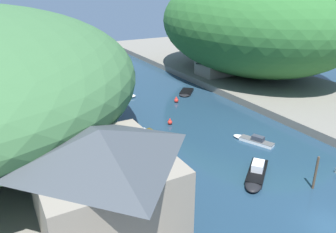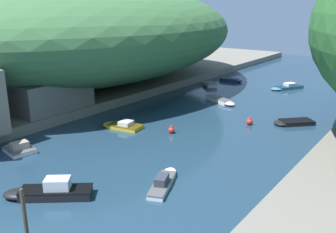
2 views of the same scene
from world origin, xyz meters
name	(u,v)px [view 1 (image 1 of 2)]	position (x,y,z in m)	size (l,w,h in m)	color
water_surface	(160,111)	(0.00, 30.00, 0.00)	(130.00, 130.00, 0.00)	#1E384C
right_bank	(272,86)	(24.00, 30.00, 0.58)	(22.00, 120.00, 1.15)	slate
hillside_right	(251,23)	(25.10, 38.52, 11.22)	(31.77, 44.48, 20.14)	#2D662D
waterfront_building	(103,179)	(-16.43, 7.80, 5.38)	(10.06, 11.10, 8.21)	gray
boathouse_shed	(69,132)	(-15.98, 20.63, 3.88)	(5.86, 9.88, 5.28)	slate
right_bank_cottage	(215,65)	(18.22, 40.41, 3.10)	(7.06, 6.03, 3.78)	gray
boat_mid_channel	(186,93)	(8.17, 35.47, 0.22)	(4.56, 4.64, 0.46)	black
boat_near_quay	(253,140)	(5.27, 14.87, 0.31)	(3.11, 5.38, 1.01)	white
boat_cabin_cruiser	(121,96)	(-2.96, 39.19, 0.29)	(5.59, 3.43, 0.59)	white
boat_far_right_bank	(140,136)	(-6.70, 23.01, 0.27)	(4.89, 2.79, 0.85)	gold
boat_yellow_tender	(115,75)	(1.22, 53.15, 0.29)	(4.29, 6.02, 0.94)	teal
boat_moored_right	(69,81)	(-8.53, 53.23, 0.26)	(4.15, 1.74, 0.54)	navy
boat_navy_launch	(256,175)	(-0.25, 8.42, 0.45)	(5.89, 5.18, 1.46)	black
boat_far_upstream	(157,183)	(-9.76, 12.19, 0.30)	(3.93, 2.81, 1.02)	white
boat_red_skiff	(68,89)	(-10.13, 47.95, 0.31)	(3.85, 3.67, 0.63)	silver
mooring_post_nearest	(316,173)	(3.38, 4.36, 1.79)	(0.23, 0.23, 3.56)	#4C3D2D
channel_buoy_near	(170,122)	(-1.18, 24.82, 0.39)	(0.67, 0.67, 1.01)	red
channel_buoy_far	(176,100)	(4.32, 32.38, 0.42)	(0.72, 0.72, 1.09)	red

